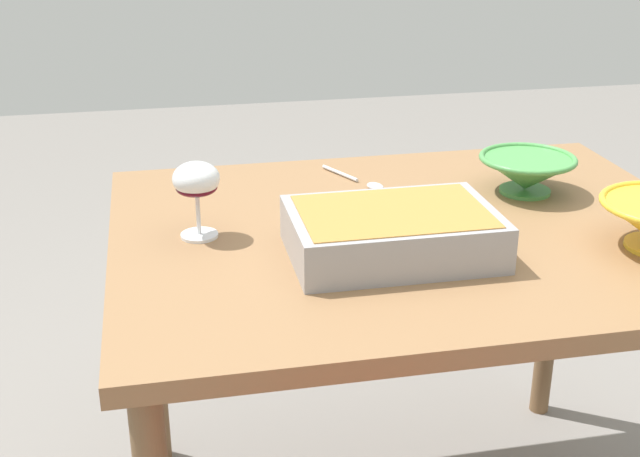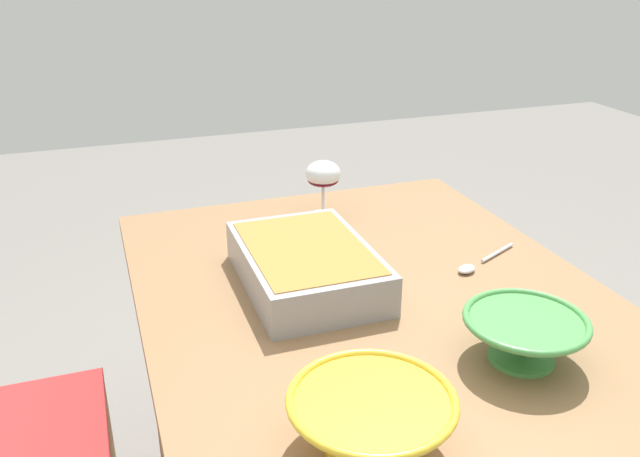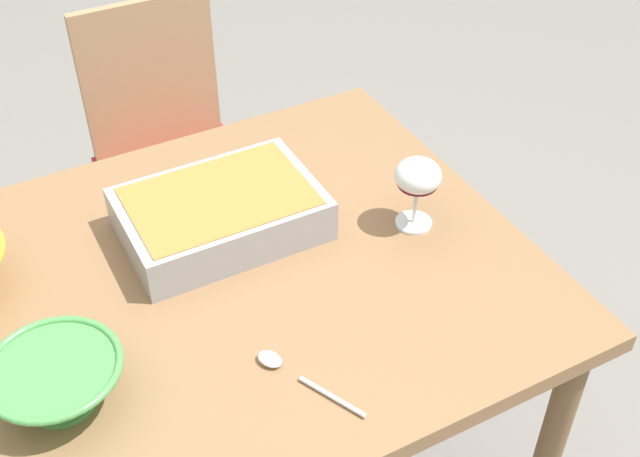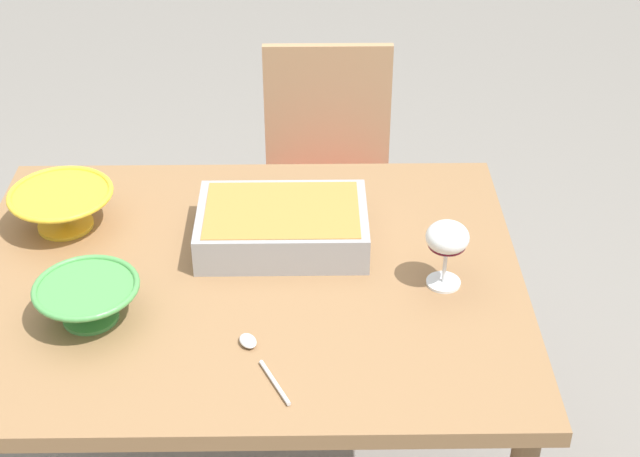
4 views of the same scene
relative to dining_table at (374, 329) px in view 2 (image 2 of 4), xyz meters
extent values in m
cube|color=olive|center=(0.00, 0.00, 0.07)|extent=(1.16, 0.90, 0.04)
cylinder|color=brown|center=(0.52, -0.40, -0.31)|extent=(0.05, 0.05, 0.72)
cylinder|color=brown|center=(0.52, 0.40, -0.31)|extent=(0.05, 0.05, 0.72)
cube|color=#B22D2D|center=(0.19, 0.73, -0.24)|extent=(0.39, 0.39, 0.02)
cylinder|color=tan|center=(0.37, 0.56, -0.46)|extent=(0.04, 0.04, 0.43)
cylinder|color=white|center=(0.41, -0.04, 0.09)|extent=(0.07, 0.07, 0.01)
cylinder|color=white|center=(0.41, -0.04, 0.13)|extent=(0.01, 0.01, 0.08)
ellipsoid|color=white|center=(0.41, -0.04, 0.20)|extent=(0.09, 0.09, 0.06)
ellipsoid|color=#4C0A19|center=(0.41, -0.04, 0.18)|extent=(0.08, 0.08, 0.03)
cube|color=#99999E|center=(0.08, 0.12, 0.12)|extent=(0.36, 0.25, 0.08)
cube|color=#B27A38|center=(0.08, 0.12, 0.16)|extent=(0.33, 0.22, 0.02)
cylinder|color=#4C994C|center=(-0.29, -0.14, 0.09)|extent=(0.11, 0.11, 0.01)
cone|color=#4C994C|center=(-0.29, -0.14, 0.13)|extent=(0.20, 0.20, 0.07)
torus|color=#4C994C|center=(-0.29, -0.14, 0.16)|extent=(0.21, 0.21, 0.01)
cylinder|color=yellow|center=(-0.41, 0.18, 0.09)|extent=(0.12, 0.12, 0.01)
cone|color=yellow|center=(-0.41, 0.18, 0.13)|extent=(0.22, 0.22, 0.08)
torus|color=yellow|center=(-0.41, 0.18, 0.17)|extent=(0.23, 0.23, 0.01)
cylinder|color=silver|center=(0.07, -0.33, 0.09)|extent=(0.06, 0.11, 0.01)
ellipsoid|color=silver|center=(0.02, -0.22, 0.09)|extent=(0.05, 0.05, 0.01)
camera|label=1|loc=(0.48, 1.44, 0.71)|focal=47.58mm
camera|label=2|loc=(-1.06, 0.49, 0.73)|focal=37.59mm
camera|label=3|loc=(-0.31, -1.00, 1.08)|focal=45.44mm
camera|label=4|loc=(0.14, -1.56, 1.26)|focal=52.82mm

